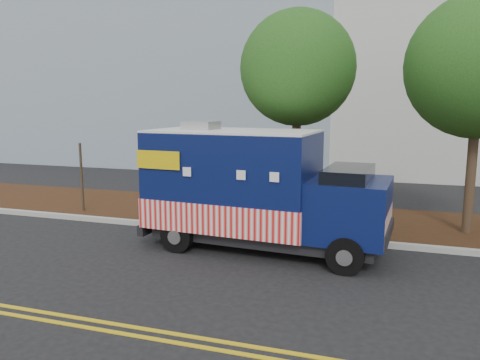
% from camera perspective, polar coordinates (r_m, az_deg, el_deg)
% --- Properties ---
extents(ground, '(120.00, 120.00, 0.00)m').
position_cam_1_polar(ground, '(12.41, -5.80, -7.98)').
color(ground, black).
rests_on(ground, ground).
extents(curb, '(120.00, 0.18, 0.15)m').
position_cam_1_polar(curb, '(13.63, -3.44, -6.03)').
color(curb, '#9E9E99').
rests_on(curb, ground).
extents(mulch_strip, '(120.00, 4.00, 0.15)m').
position_cam_1_polar(mulch_strip, '(15.54, -0.62, -4.07)').
color(mulch_strip, black).
rests_on(mulch_strip, ground).
extents(centerline_near, '(120.00, 0.10, 0.01)m').
position_cam_1_polar(centerline_near, '(8.80, -17.95, -15.90)').
color(centerline_near, gold).
rests_on(centerline_near, ground).
extents(centerline_far, '(120.00, 0.10, 0.01)m').
position_cam_1_polar(centerline_far, '(8.62, -18.96, -16.51)').
color(centerline_far, gold).
rests_on(centerline_far, ground).
extents(tree_b, '(3.43, 3.43, 6.43)m').
position_cam_1_polar(tree_b, '(14.37, 7.04, 13.32)').
color(tree_b, '#38281C').
rests_on(tree_b, ground).
extents(tree_c, '(3.81, 3.81, 6.55)m').
position_cam_1_polar(tree_c, '(14.04, 27.18, 12.21)').
color(tree_c, '#38281C').
rests_on(tree_c, ground).
extents(sign_post, '(0.06, 0.06, 2.40)m').
position_cam_1_polar(sign_post, '(16.28, -18.73, 0.08)').
color(sign_post, '#473828').
rests_on(sign_post, ground).
extents(food_truck, '(6.27, 2.72, 3.23)m').
position_cam_1_polar(food_truck, '(11.84, 1.55, -1.49)').
color(food_truck, black).
rests_on(food_truck, ground).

